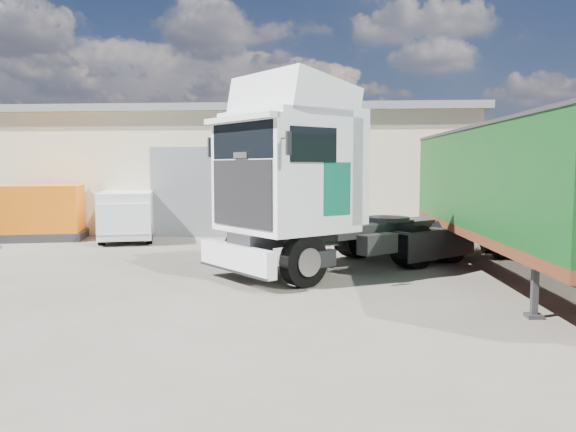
# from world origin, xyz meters

# --- Properties ---
(ground) EXTENTS (120.00, 120.00, 0.00)m
(ground) POSITION_xyz_m (0.00, 0.00, 0.00)
(ground) COLOR #2C2924
(ground) RESTS_ON ground
(warehouse) EXTENTS (30.60, 12.60, 5.42)m
(warehouse) POSITION_xyz_m (-6.00, 16.00, 2.66)
(warehouse) COLOR #BEB592
(warehouse) RESTS_ON ground
(tractor_unit) EXTENTS (7.43, 7.13, 5.09)m
(tractor_unit) POSITION_xyz_m (2.84, 2.75, 2.14)
(tractor_unit) COLOR black
(tractor_unit) RESTS_ON ground
(box_trailer) EXTENTS (2.93, 11.50, 3.79)m
(box_trailer) POSITION_xyz_m (7.74, 2.27, 2.31)
(box_trailer) COLOR #2D2D30
(box_trailer) RESTS_ON ground
(panel_van) EXTENTS (3.09, 4.90, 1.86)m
(panel_van) POSITION_xyz_m (-4.58, 8.91, 0.96)
(panel_van) COLOR black
(panel_van) RESTS_ON ground
(orange_skip) EXTENTS (3.79, 2.90, 2.10)m
(orange_skip) POSITION_xyz_m (-8.00, 8.62, 0.92)
(orange_skip) COLOR #2D2D30
(orange_skip) RESTS_ON ground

